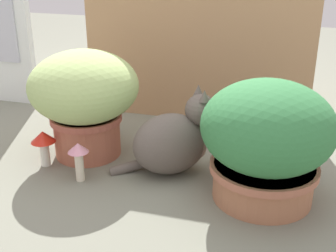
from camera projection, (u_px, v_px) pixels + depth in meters
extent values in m
plane|color=slate|center=(145.00, 168.00, 1.62)|extent=(6.00, 6.00, 0.00)
cube|color=tan|center=(195.00, 35.00, 1.91)|extent=(1.00, 0.03, 0.77)
cylinder|color=#AC5D46|center=(87.00, 134.00, 1.70)|extent=(0.25, 0.25, 0.16)
cylinder|color=#AB5646|center=(86.00, 117.00, 1.67)|extent=(0.27, 0.27, 0.02)
ellipsoid|color=#A9C575|center=(84.00, 86.00, 1.63)|extent=(0.40, 0.40, 0.26)
cylinder|color=#AB6D4D|center=(263.00, 180.00, 1.42)|extent=(0.31, 0.31, 0.12)
cylinder|color=#AD674E|center=(264.00, 167.00, 1.40)|extent=(0.34, 0.34, 0.02)
ellipsoid|color=#32763F|center=(268.00, 126.00, 1.35)|extent=(0.41, 0.41, 0.28)
ellipsoid|color=#5F564E|center=(170.00, 144.00, 1.55)|extent=(0.31, 0.28, 0.22)
ellipsoid|color=gray|center=(196.00, 144.00, 1.58)|extent=(0.11, 0.12, 0.11)
sphere|color=#5F564E|center=(201.00, 110.00, 1.53)|extent=(0.15, 0.15, 0.11)
cone|color=#5F564E|center=(198.00, 90.00, 1.54)|extent=(0.05, 0.05, 0.04)
cone|color=#5F564E|center=(204.00, 96.00, 1.48)|extent=(0.05, 0.05, 0.04)
cylinder|color=#5F564E|center=(135.00, 165.00, 1.59)|extent=(0.17, 0.13, 0.07)
cylinder|color=silver|center=(45.00, 153.00, 1.62)|extent=(0.03, 0.03, 0.09)
cone|color=red|center=(43.00, 137.00, 1.60)|extent=(0.09, 0.09, 0.04)
cylinder|color=#EEE4C7|center=(80.00, 166.00, 1.52)|extent=(0.03, 0.03, 0.11)
cone|color=pink|center=(78.00, 148.00, 1.49)|extent=(0.07, 0.07, 0.03)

